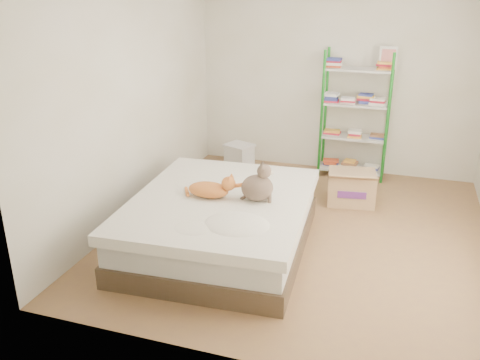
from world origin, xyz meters
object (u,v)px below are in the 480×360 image
at_px(bed, 221,222).
at_px(shelf_unit, 355,118).
at_px(grey_cat, 257,182).
at_px(cardboard_box, 351,187).
at_px(orange_cat, 209,188).
at_px(white_bin, 239,158).

xyz_separation_m(bed, shelf_unit, (1.01, 2.46, 0.54)).
relative_size(grey_cat, cardboard_box, 0.62).
bearing_deg(bed, grey_cat, 4.50).
distance_m(orange_cat, shelf_unit, 2.73).
relative_size(grey_cat, white_bin, 0.84).
distance_m(grey_cat, white_bin, 2.26).
bearing_deg(shelf_unit, grey_cat, -105.17).
xyz_separation_m(bed, cardboard_box, (1.11, 1.52, -0.07)).
bearing_deg(cardboard_box, bed, -134.54).
bearing_deg(grey_cat, cardboard_box, -42.13).
bearing_deg(orange_cat, bed, 5.92).
bearing_deg(white_bin, grey_cat, -67.44).
height_order(shelf_unit, cardboard_box, shelf_unit).
height_order(cardboard_box, white_bin, cardboard_box).
xyz_separation_m(bed, grey_cat, (0.35, 0.05, 0.45)).
xyz_separation_m(cardboard_box, white_bin, (-1.60, 0.56, 0.01)).
xyz_separation_m(grey_cat, shelf_unit, (0.65, 2.41, 0.09)).
bearing_deg(bed, white_bin, 100.01).
distance_m(bed, grey_cat, 0.58).
bearing_deg(orange_cat, grey_cat, 4.75).
distance_m(shelf_unit, cardboard_box, 1.13).
bearing_deg(grey_cat, orange_cat, 83.09).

